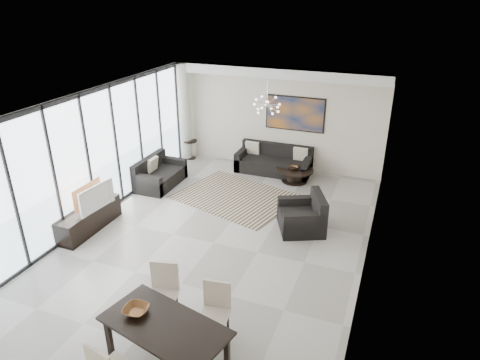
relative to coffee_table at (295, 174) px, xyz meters
The scene contains 18 objects.
room_shell 3.86m from the coffee_table, 95.03° to the right, with size 6.00×9.00×2.90m.
window_wall 5.30m from the coffee_table, 135.00° to the right, with size 0.37×8.95×2.90m.
soffit 2.77m from the coffee_table, 139.73° to the left, with size 5.98×0.40×0.26m, color white.
painting 1.70m from the coffee_table, 108.73° to the left, with size 1.68×0.04×0.98m, color #B86719.
chandelier 2.48m from the coffee_table, 112.99° to the right, with size 0.66×0.66×0.71m.
rug 1.88m from the coffee_table, 127.60° to the right, with size 2.77×2.13×0.01m, color black.
coffee_table is the anchor object (origin of this frame).
bowl_coffee 0.20m from the coffee_table, 141.87° to the right, with size 0.26×0.26×0.08m, color brown.
sofa_main 0.84m from the coffee_table, 149.16° to the left, with size 2.10×0.86×0.76m.
loveseat 3.66m from the coffee_table, 155.30° to the right, with size 0.84×1.49×0.75m.
armchair 2.55m from the coffee_table, 71.55° to the right, with size 1.24×1.26×0.82m.
side_table 3.48m from the coffee_table, behind, with size 0.43×0.43×0.59m.
tv_console 5.42m from the coffee_table, 130.83° to the right, with size 0.47×1.67×0.52m, color black.
television 5.30m from the coffee_table, 129.96° to the right, with size 0.96×0.13×0.55m, color gray.
dining_table 6.75m from the coffee_table, 90.75° to the right, with size 1.92×1.27×0.73m.
dining_chair_nw 5.92m from the coffee_table, 96.03° to the right, with size 0.54×0.54×0.97m.
dining_chair_ne 5.96m from the coffee_table, 87.07° to the right, with size 0.47×0.47×0.92m.
bowl_dining 6.73m from the coffee_table, 94.91° to the right, with size 0.35×0.35×0.08m, color brown.
Camera 1 is at (3.23, -6.86, 4.86)m, focal length 32.00 mm.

